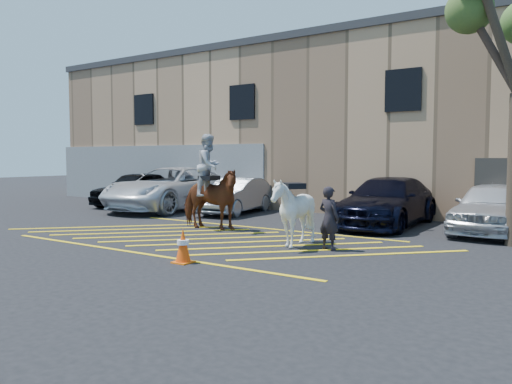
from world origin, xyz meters
The scene contains 12 objects.
ground centered at (0.00, 0.00, 0.00)m, with size 90.00×90.00×0.00m, color black.
car_black_suv centered at (-8.71, 5.17, 0.79)m, with size 1.86×4.62×1.57m, color black.
car_white_pickup centered at (-6.10, 4.74, 0.90)m, with size 2.99×6.49×1.80m, color silver.
car_silver_sedan centered at (-3.02, 5.15, 0.70)m, with size 1.48×4.25×1.40m, color gray.
car_blue_suv centered at (3.16, 5.00, 0.78)m, with size 2.18×5.37×1.56m, color black.
car_white_suv centered at (6.29, 5.03, 0.76)m, with size 1.80×4.47×1.52m, color silver.
handler centered at (3.46, 0.00, 0.77)m, with size 0.56×0.37×1.53m, color black.
warehouse centered at (-0.01, 11.99, 3.65)m, with size 32.42×10.20×7.30m.
hatching_zone centered at (0.00, -0.30, 0.01)m, with size 12.60×5.12×0.01m.
mounted_bay centered at (-1.10, 1.10, 1.18)m, with size 2.28×1.16×2.93m.
saddled_white centered at (2.52, -0.05, 0.86)m, with size 2.06×2.07×1.71m.
traffic_cone centered at (1.53, -3.02, 0.37)m, with size 0.38×0.38×0.73m.
Camera 1 is at (8.57, -10.81, 2.22)m, focal length 35.00 mm.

